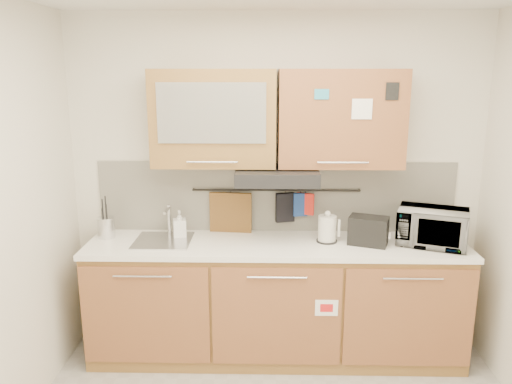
{
  "coord_description": "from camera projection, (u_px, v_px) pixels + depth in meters",
  "views": [
    {
      "loc": [
        -0.07,
        -2.34,
        2.16
      ],
      "look_at": [
        -0.15,
        1.05,
        1.34
      ],
      "focal_mm": 35.0,
      "sensor_mm": 36.0,
      "label": 1
    }
  ],
  "objects": [
    {
      "name": "wall_back",
      "position": [
        276.0,
        184.0,
        3.93
      ],
      "size": [
        3.2,
        0.0,
        3.2
      ],
      "primitive_type": "plane",
      "rotation": [
        1.57,
        0.0,
        0.0
      ],
      "color": "silver",
      "rests_on": "ground"
    },
    {
      "name": "base_cabinet",
      "position": [
        276.0,
        306.0,
        3.84
      ],
      "size": [
        2.8,
        0.64,
        0.88
      ],
      "color": "olive",
      "rests_on": "floor"
    },
    {
      "name": "countertop",
      "position": [
        276.0,
        245.0,
        3.72
      ],
      "size": [
        2.82,
        0.62,
        0.04
      ],
      "primitive_type": "cube",
      "color": "white",
      "rests_on": "base_cabinet"
    },
    {
      "name": "backsplash",
      "position": [
        276.0,
        196.0,
        3.94
      ],
      "size": [
        2.8,
        0.02,
        0.56
      ],
      "primitive_type": "cube",
      "color": "silver",
      "rests_on": "countertop"
    },
    {
      "name": "upper_cabinets",
      "position": [
        276.0,
        118.0,
        3.63
      ],
      "size": [
        1.82,
        0.37,
        0.7
      ],
      "color": "olive",
      "rests_on": "wall_back"
    },
    {
      "name": "range_hood",
      "position": [
        277.0,
        175.0,
        3.66
      ],
      "size": [
        0.6,
        0.46,
        0.1
      ],
      "primitive_type": "cube",
      "color": "black",
      "rests_on": "upper_cabinets"
    },
    {
      "name": "sink",
      "position": [
        164.0,
        240.0,
        3.75
      ],
      "size": [
        0.42,
        0.4,
        0.26
      ],
      "color": "silver",
      "rests_on": "countertop"
    },
    {
      "name": "utensil_rail",
      "position": [
        276.0,
        190.0,
        3.89
      ],
      "size": [
        1.3,
        0.02,
        0.02
      ],
      "primitive_type": "cylinder",
      "rotation": [
        0.0,
        1.57,
        0.0
      ],
      "color": "black",
      "rests_on": "backsplash"
    },
    {
      "name": "utensil_crock",
      "position": [
        106.0,
        227.0,
        3.81
      ],
      "size": [
        0.15,
        0.15,
        0.32
      ],
      "rotation": [
        0.0,
        0.0,
        0.15
      ],
      "color": "silver",
      "rests_on": "countertop"
    },
    {
      "name": "kettle",
      "position": [
        327.0,
        230.0,
        3.72
      ],
      "size": [
        0.17,
        0.15,
        0.24
      ],
      "rotation": [
        0.0,
        0.0,
        0.0
      ],
      "color": "silver",
      "rests_on": "countertop"
    },
    {
      "name": "toaster",
      "position": [
        368.0,
        230.0,
        3.66
      ],
      "size": [
        0.32,
        0.25,
        0.21
      ],
      "rotation": [
        0.0,
        0.0,
        -0.35
      ],
      "color": "black",
      "rests_on": "countertop"
    },
    {
      "name": "microwave",
      "position": [
        432.0,
        227.0,
        3.65
      ],
      "size": [
        0.57,
        0.48,
        0.27
      ],
      "primitive_type": "imported",
      "rotation": [
        0.0,
        0.0,
        -0.36
      ],
      "color": "#999999",
      "rests_on": "countertop"
    },
    {
      "name": "soap_bottle",
      "position": [
        180.0,
        224.0,
        3.82
      ],
      "size": [
        0.11,
        0.11,
        0.21
      ],
      "primitive_type": "imported",
      "rotation": [
        0.0,
        0.0,
        0.22
      ],
      "color": "#999999",
      "rests_on": "countertop"
    },
    {
      "name": "cutting_board",
      "position": [
        231.0,
        218.0,
        3.94
      ],
      "size": [
        0.33,
        0.06,
        0.41
      ],
      "primitive_type": "cube",
      "rotation": [
        0.0,
        0.0,
        -0.1
      ],
      "color": "brown",
      "rests_on": "utensil_rail"
    },
    {
      "name": "oven_mitt",
      "position": [
        300.0,
        205.0,
        3.9
      ],
      "size": [
        0.11,
        0.04,
        0.18
      ],
      "primitive_type": "cube",
      "rotation": [
        0.0,
        0.0,
        0.15
      ],
      "color": "navy",
      "rests_on": "utensil_rail"
    },
    {
      "name": "dark_pouch",
      "position": [
        285.0,
        207.0,
        3.91
      ],
      "size": [
        0.15,
        0.08,
        0.23
      ],
      "primitive_type": "cube",
      "rotation": [
        0.0,
        0.0,
        0.28
      ],
      "color": "black",
      "rests_on": "utensil_rail"
    },
    {
      "name": "pot_holder",
      "position": [
        305.0,
        204.0,
        3.9
      ],
      "size": [
        0.14,
        0.07,
        0.17
      ],
      "primitive_type": "cube",
      "rotation": [
        0.0,
        0.0,
        -0.4
      ],
      "color": "red",
      "rests_on": "utensil_rail"
    }
  ]
}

